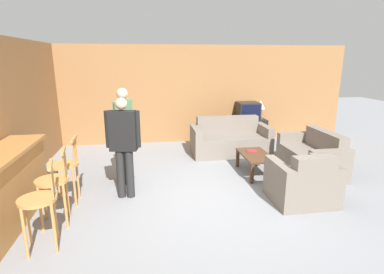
# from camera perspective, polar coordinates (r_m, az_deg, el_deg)

# --- Properties ---
(ground_plane) EXTENTS (24.00, 24.00, 0.00)m
(ground_plane) POSITION_cam_1_polar(r_m,az_deg,el_deg) (5.02, 2.46, -11.78)
(ground_plane) COLOR gray
(wall_back) EXTENTS (9.40, 0.08, 2.60)m
(wall_back) POSITION_cam_1_polar(r_m,az_deg,el_deg) (8.18, -2.43, 8.08)
(wall_back) COLOR olive
(wall_back) RESTS_ON ground_plane
(wall_left) EXTENTS (0.08, 8.67, 2.60)m
(wall_left) POSITION_cam_1_polar(r_m,az_deg,el_deg) (6.24, -30.03, 4.10)
(wall_left) COLOR olive
(wall_left) RESTS_ON ground_plane
(bar_counter) EXTENTS (0.55, 2.13, 1.03)m
(bar_counter) POSITION_cam_1_polar(r_m,az_deg,el_deg) (4.78, -32.30, -8.68)
(bar_counter) COLOR #A87038
(bar_counter) RESTS_ON ground_plane
(bar_chair_near) EXTENTS (0.52, 0.52, 1.07)m
(bar_chair_near) POSITION_cam_1_polar(r_m,az_deg,el_deg) (4.02, -27.07, -11.35)
(bar_chair_near) COLOR #B77F42
(bar_chair_near) RESTS_ON ground_plane
(bar_chair_mid) EXTENTS (0.49, 0.49, 1.07)m
(bar_chair_mid) POSITION_cam_1_polar(r_m,az_deg,el_deg) (4.51, -24.87, -8.27)
(bar_chair_mid) COLOR #B77F42
(bar_chair_mid) RESTS_ON ground_plane
(bar_chair_far) EXTENTS (0.45, 0.45, 1.07)m
(bar_chair_far) POSITION_cam_1_polar(r_m,az_deg,el_deg) (5.08, -22.97, -5.55)
(bar_chair_far) COLOR #B77F42
(bar_chair_far) RESTS_ON ground_plane
(couch_far) EXTENTS (1.84, 0.87, 0.87)m
(couch_far) POSITION_cam_1_polar(r_m,az_deg,el_deg) (7.28, 7.23, -0.74)
(couch_far) COLOR #70665B
(couch_far) RESTS_ON ground_plane
(armchair_near) EXTENTS (0.95, 0.83, 0.85)m
(armchair_near) POSITION_cam_1_polar(r_m,az_deg,el_deg) (5.12, 20.32, -8.28)
(armchair_near) COLOR #70665B
(armchair_near) RESTS_ON ground_plane
(loveseat_right) EXTENTS (0.80, 1.48, 0.84)m
(loveseat_right) POSITION_cam_1_polar(r_m,az_deg,el_deg) (6.53, 21.93, -3.55)
(loveseat_right) COLOR #70665B
(loveseat_right) RESTS_ON ground_plane
(coffee_table) EXTENTS (0.54, 0.97, 0.41)m
(coffee_table) POSITION_cam_1_polar(r_m,az_deg,el_deg) (6.07, 12.04, -3.81)
(coffee_table) COLOR #472D1E
(coffee_table) RESTS_ON ground_plane
(tv_unit) EXTENTS (0.99, 0.54, 0.63)m
(tv_unit) POSITION_cam_1_polar(r_m,az_deg,el_deg) (8.42, 10.43, 1.24)
(tv_unit) COLOR black
(tv_unit) RESTS_ON ground_plane
(tv) EXTENTS (0.58, 0.52, 0.47)m
(tv) POSITION_cam_1_polar(r_m,az_deg,el_deg) (8.31, 10.61, 4.93)
(tv) COLOR black
(tv) RESTS_ON tv_unit
(book_on_table) EXTENTS (0.24, 0.22, 0.02)m
(book_on_table) POSITION_cam_1_polar(r_m,az_deg,el_deg) (6.20, 11.34, -2.63)
(book_on_table) COLOR maroon
(book_on_table) RESTS_ON coffee_table
(table_lamp) EXTENTS (0.25, 0.25, 0.51)m
(table_lamp) POSITION_cam_1_polar(r_m,az_deg,el_deg) (8.41, 12.93, 5.91)
(table_lamp) COLOR brown
(table_lamp) RESTS_ON tv_unit
(person_by_window) EXTENTS (0.32, 0.50, 1.75)m
(person_by_window) POSITION_cam_1_polar(r_m,az_deg,el_deg) (5.48, -12.79, 1.27)
(person_by_window) COLOR black
(person_by_window) RESTS_ON ground_plane
(person_by_counter) EXTENTS (0.55, 0.23, 1.66)m
(person_by_counter) POSITION_cam_1_polar(r_m,az_deg,el_deg) (4.90, -12.93, -1.05)
(person_by_counter) COLOR black
(person_by_counter) RESTS_ON ground_plane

